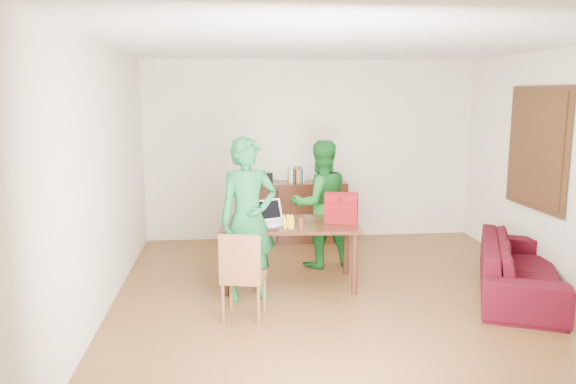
{
  "coord_description": "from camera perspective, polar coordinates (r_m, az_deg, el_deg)",
  "views": [
    {
      "loc": [
        -1.24,
        -5.69,
        2.18
      ],
      "look_at": [
        -0.55,
        0.76,
        1.06
      ],
      "focal_mm": 35.0,
      "sensor_mm": 36.0,
      "label": 1
    }
  ],
  "objects": [
    {
      "name": "room",
      "position": [
        6.02,
        6.0,
        1.42
      ],
      "size": [
        5.2,
        5.7,
        2.9
      ],
      "color": "#412510",
      "rests_on": "ground"
    },
    {
      "name": "person_near",
      "position": [
        6.0,
        -4.05,
        -2.76
      ],
      "size": [
        0.72,
        0.57,
        1.75
      ],
      "primitive_type": "imported",
      "rotation": [
        0.0,
        0.0,
        0.26
      ],
      "color": "#16632F",
      "rests_on": "ground"
    },
    {
      "name": "laptop",
      "position": [
        6.39,
        -1.4,
        -2.84
      ],
      "size": [
        0.43,
        0.38,
        0.25
      ],
      "rotation": [
        0.0,
        0.0,
        0.43
      ],
      "color": "white",
      "rests_on": "table"
    },
    {
      "name": "person_far",
      "position": [
        7.17,
        3.33,
        -1.21
      ],
      "size": [
        0.9,
        0.77,
        1.62
      ],
      "primitive_type": "imported",
      "rotation": [
        0.0,
        0.0,
        3.36
      ],
      "color": "#145B1C",
      "rests_on": "ground"
    },
    {
      "name": "table",
      "position": [
        6.47,
        0.19,
        -3.91
      ],
      "size": [
        1.64,
        1.01,
        0.74
      ],
      "rotation": [
        0.0,
        0.0,
        -0.08
      ],
      "color": "black",
      "rests_on": "ground"
    },
    {
      "name": "bottle",
      "position": [
        6.07,
        1.33,
        -3.15
      ],
      "size": [
        0.07,
        0.07,
        0.17
      ],
      "primitive_type": "cylinder",
      "rotation": [
        0.0,
        0.0,
        0.25
      ],
      "color": "#572214",
      "rests_on": "table"
    },
    {
      "name": "red_bag",
      "position": [
        6.47,
        5.44,
        -1.88
      ],
      "size": [
        0.42,
        0.31,
        0.28
      ],
      "primitive_type": "cube",
      "rotation": [
        0.0,
        0.0,
        -0.29
      ],
      "color": "maroon",
      "rests_on": "table"
    },
    {
      "name": "bananas",
      "position": [
        6.11,
        0.06,
        -3.55
      ],
      "size": [
        0.2,
        0.16,
        0.06
      ],
      "primitive_type": null,
      "rotation": [
        0.0,
        0.0,
        0.38
      ],
      "color": "gold",
      "rests_on": "table"
    },
    {
      "name": "sofa",
      "position": [
        6.77,
        22.52,
        -7.08
      ],
      "size": [
        1.59,
        2.21,
        0.6
      ],
      "primitive_type": "imported",
      "rotation": [
        0.0,
        0.0,
        1.14
      ],
      "color": "#39070B",
      "rests_on": "ground"
    },
    {
      "name": "chair",
      "position": [
        5.63,
        -4.51,
        -10.17
      ],
      "size": [
        0.48,
        0.47,
        0.89
      ],
      "rotation": [
        0.0,
        0.0,
        -0.24
      ],
      "color": "brown",
      "rests_on": "ground"
    }
  ]
}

